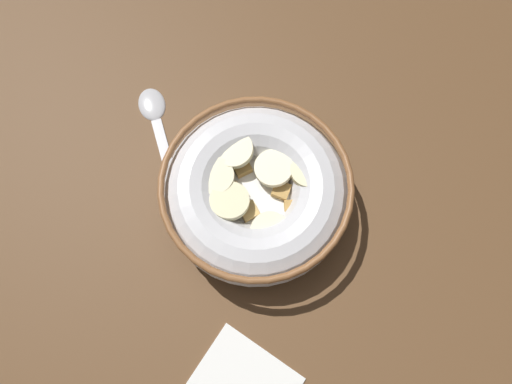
% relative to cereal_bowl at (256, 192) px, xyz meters
% --- Properties ---
extents(ground_plane, '(1.05, 1.05, 0.02)m').
position_rel_cereal_bowl_xyz_m(ground_plane, '(-0.00, -0.00, -0.04)').
color(ground_plane, brown).
extents(cereal_bowl, '(0.17, 0.17, 0.05)m').
position_rel_cereal_bowl_xyz_m(cereal_bowl, '(0.00, 0.00, 0.00)').
color(cereal_bowl, silver).
rests_on(cereal_bowl, ground_plane).
extents(spoon, '(0.05, 0.14, 0.01)m').
position_rel_cereal_bowl_xyz_m(spoon, '(-0.05, 0.12, -0.03)').
color(spoon, '#B7B7BC').
rests_on(spoon, ground_plane).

